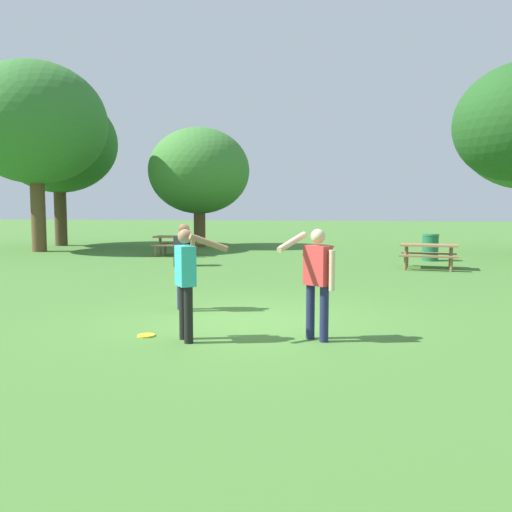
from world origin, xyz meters
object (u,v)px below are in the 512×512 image
object	(u,v)px
picnic_table_near	(429,251)
picnic_table_far	(176,241)
person_catcher	(317,276)
person_bystander	(186,276)
trash_can_beside_table	(185,251)
tree_far_right	(199,171)
tree_tall_left	(58,143)
frisbee	(146,335)
trash_can_further_along	(430,247)
tree_broad_center	(35,124)
person_thrower	(184,261)

from	to	relation	value
picnic_table_near	picnic_table_far	bearing A→B (deg)	160.85
person_catcher	person_bystander	bearing A→B (deg)	-170.37
trash_can_beside_table	tree_far_right	bearing A→B (deg)	101.15
person_catcher	tree_tall_left	distance (m)	21.83
frisbee	tree_tall_left	xyz separation A→B (m)	(-10.55, 17.13, 4.92)
person_bystander	frisbee	size ratio (longest dim) A/B	6.08
picnic_table_near	tree_tall_left	distance (m)	18.34
frisbee	trash_can_further_along	size ratio (longest dim) A/B	0.28
picnic_table_near	trash_can_further_along	world-z (taller)	trash_can_further_along
trash_can_beside_table	tree_tall_left	xyz separation A→B (m)	(-8.47, 7.69, 4.45)
tree_tall_left	tree_broad_center	xyz separation A→B (m)	(0.77, -3.32, 0.45)
person_thrower	person_bystander	world-z (taller)	same
picnic_table_far	trash_can_further_along	bearing A→B (deg)	-3.51
picnic_table_far	picnic_table_near	bearing A→B (deg)	-19.15
frisbee	tree_tall_left	world-z (taller)	tree_tall_left
person_thrower	trash_can_further_along	size ratio (longest dim) A/B	1.71
tree_tall_left	tree_far_right	size ratio (longest dim) A/B	1.31
frisbee	picnic_table_near	bearing A→B (deg)	59.84
person_catcher	frisbee	size ratio (longest dim) A/B	6.08
person_thrower	trash_can_beside_table	xyz separation A→B (m)	(-2.09, 7.35, -0.46)
person_catcher	person_bystander	size ratio (longest dim) A/B	1.00
picnic_table_far	tree_tall_left	size ratio (longest dim) A/B	0.23
person_thrower	person_catcher	distance (m)	3.21
person_thrower	tree_broad_center	bearing A→B (deg)	129.84
person_bystander	person_thrower	bearing A→B (deg)	106.79
person_bystander	tree_far_right	xyz separation A→B (m)	(-4.34, 17.53, 2.60)
trash_can_beside_table	tree_broad_center	size ratio (longest dim) A/B	0.12
picnic_table_near	trash_can_beside_table	bearing A→B (deg)	-177.92
picnic_table_far	trash_can_beside_table	distance (m)	3.68
person_thrower	person_catcher	bearing A→B (deg)	-37.30
tree_broad_center	tree_far_right	xyz separation A→B (m)	(6.14, 3.53, -1.82)
picnic_table_near	picnic_table_far	xyz separation A→B (m)	(-9.07, 3.15, 0.00)
person_thrower	person_catcher	world-z (taller)	same
person_catcher	person_bystander	xyz separation A→B (m)	(-1.87, -0.32, 0.00)
person_bystander	picnic_table_near	world-z (taller)	person_bystander
person_thrower	picnic_table_near	world-z (taller)	person_thrower
picnic_table_far	tree_far_right	xyz separation A→B (m)	(-0.22, 4.48, 3.00)
person_bystander	tree_broad_center	xyz separation A→B (m)	(-10.47, 14.00, 4.42)
frisbee	picnic_table_far	world-z (taller)	picnic_table_far
trash_can_beside_table	tree_broad_center	bearing A→B (deg)	150.37
person_catcher	trash_can_beside_table	bearing A→B (deg)	116.56
person_catcher	tree_broad_center	distance (m)	18.95
trash_can_further_along	tree_tall_left	bearing A→B (deg)	163.78
frisbee	picnic_table_far	size ratio (longest dim) A/B	0.16
person_catcher	trash_can_beside_table	distance (m)	10.41
person_catcher	picnic_table_far	bearing A→B (deg)	115.19
trash_can_further_along	tree_broad_center	distance (m)	16.70
picnic_table_far	tree_tall_left	distance (m)	9.39
picnic_table_near	tree_broad_center	xyz separation A→B (m)	(-15.43, 4.09, 4.82)
person_bystander	trash_can_beside_table	xyz separation A→B (m)	(-2.78, 9.62, -0.48)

